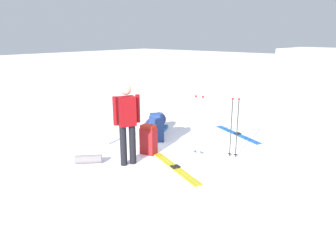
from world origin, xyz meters
The scene contains 11 objects.
ground_plane centered at (0.00, 0.00, 0.00)m, with size 80.00×80.00×0.00m, color white.
skier_standing centered at (-0.33, -0.90, 0.95)m, with size 0.34×0.53×1.70m.
ski_pair_near centered at (0.56, -0.43, 0.01)m, with size 1.73×0.84×0.05m.
ski_pair_far centered at (0.45, 2.40, 0.01)m, with size 1.68×0.87×0.05m.
backpack_large_dark centered at (-0.88, 0.59, 0.35)m, with size 0.44×0.44×0.72m.
backpack_bright centered at (-0.43, -0.19, 0.33)m, with size 0.38×0.29×0.68m.
ski_poles_planted_near centered at (1.14, 0.89, 0.74)m, with size 0.20×0.11×1.34m.
ski_poles_planted_far centered at (0.46, 0.52, 0.75)m, with size 0.22×0.12×1.36m.
gear_sled centered at (-1.41, 1.14, 0.22)m, with size 0.86×1.13×0.49m.
sleeping_mat_rolled centered at (-1.01, -1.42, 0.09)m, with size 0.18×0.18×0.55m, color gray.
thermos_bottle centered at (-1.63, -0.38, 0.13)m, with size 0.07×0.07×0.26m, color #B7BAC5.
Camera 1 is at (4.27, -5.04, 2.63)m, focal length 33.44 mm.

